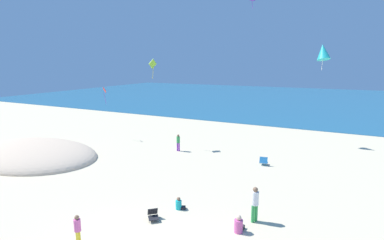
% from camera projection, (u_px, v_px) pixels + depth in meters
% --- Properties ---
extents(ground_plane, '(120.00, 120.00, 0.00)m').
position_uv_depth(ground_plane, '(222.00, 175.00, 20.18)').
color(ground_plane, beige).
extents(ocean_water, '(120.00, 60.00, 0.05)m').
position_uv_depth(ocean_water, '(304.00, 99.00, 61.57)').
color(ocean_water, '#236084').
rests_on(ocean_water, ground_plane).
extents(dune_mound, '(11.50, 8.05, 2.24)m').
position_uv_depth(dune_mound, '(33.00, 156.00, 24.17)').
color(dune_mound, beige).
rests_on(dune_mound, ground_plane).
extents(beach_chair_mid_beach, '(0.78, 0.79, 0.53)m').
position_uv_depth(beach_chair_mid_beach, '(153.00, 215.00, 14.38)').
color(beach_chair_mid_beach, black).
rests_on(beach_chair_mid_beach, ground_plane).
extents(beach_chair_near_camera, '(0.64, 0.65, 0.66)m').
position_uv_depth(beach_chair_near_camera, '(264.00, 161.00, 22.02)').
color(beach_chair_near_camera, '#2370B2').
rests_on(beach_chair_near_camera, ground_plane).
extents(person_0, '(0.41, 0.66, 0.82)m').
position_uv_depth(person_0, '(239.00, 226.00, 13.32)').
color(person_0, '#D8599E').
rests_on(person_0, ground_plane).
extents(person_1, '(0.58, 0.50, 0.65)m').
position_uv_depth(person_1, '(179.00, 205.00, 15.42)').
color(person_1, '#19ADB2').
rests_on(person_1, ground_plane).
extents(person_3, '(0.36, 0.36, 1.38)m').
position_uv_depth(person_3, '(78.00, 228.00, 12.18)').
color(person_3, yellow).
rests_on(person_3, ground_plane).
extents(person_5, '(0.48, 0.48, 1.75)m').
position_uv_depth(person_5, '(255.00, 202.00, 14.04)').
color(person_5, green).
rests_on(person_5, ground_plane).
extents(person_6, '(0.30, 0.30, 1.46)m').
position_uv_depth(person_6, '(178.00, 141.00, 25.49)').
color(person_6, purple).
rests_on(person_6, ground_plane).
extents(kite_red, '(0.58, 0.36, 1.70)m').
position_uv_depth(kite_red, '(105.00, 91.00, 29.05)').
color(kite_red, red).
extents(kite_lime, '(0.28, 0.83, 1.69)m').
position_uv_depth(kite_lime, '(153.00, 64.00, 25.82)').
color(kite_lime, '#99DB33').
extents(kite_teal, '(1.17, 1.20, 1.57)m').
position_uv_depth(kite_teal, '(323.00, 52.00, 17.20)').
color(kite_teal, '#1EADAD').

